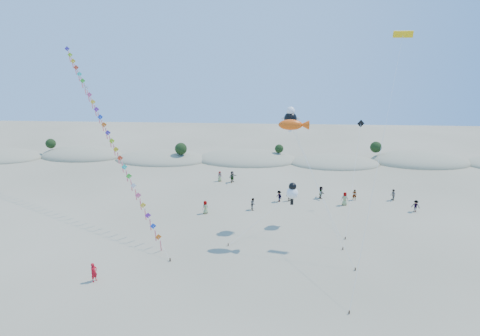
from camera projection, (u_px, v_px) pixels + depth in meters
name	position (u px, v px, depth m)	size (l,w,h in m)	color
ground	(223.00, 320.00, 32.06)	(160.00, 160.00, 0.00)	#817559
dune_ridge	(252.00, 160.00, 74.91)	(145.30, 11.49, 5.57)	gray
kite_train	(106.00, 130.00, 49.35)	(19.48, 22.67, 21.10)	#3F2D1E
fish_kite	(294.00, 125.00, 41.63)	(7.66, 7.18, 13.56)	#3F2D1E
cartoon_kite_low	(292.00, 192.00, 47.49)	(7.92, 6.54, 5.39)	#3F2D1E
cartoon_kite_high	(291.00, 117.00, 45.48)	(6.71, 7.39, 14.25)	#3F2D1E
parafoil_kite	(402.00, 42.00, 40.54)	(7.84, 16.29, 22.33)	#3F2D1E
dark_kite	(357.00, 152.00, 49.97)	(3.72, 10.97, 11.63)	#3F2D1E
flyer_foreground	(94.00, 272.00, 36.99)	(0.68, 0.44, 1.86)	#B70E1A
beachgoers	(295.00, 193.00, 56.52)	(28.37, 13.48, 1.83)	slate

